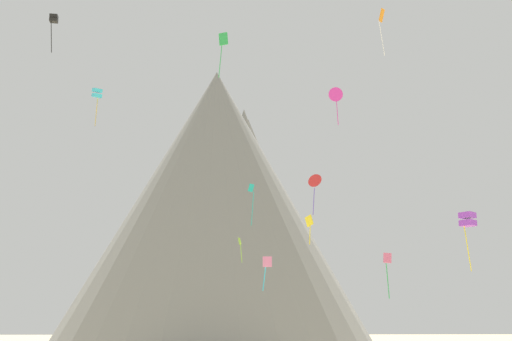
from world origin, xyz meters
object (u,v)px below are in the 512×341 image
(kite_lime_mid, at_px, (240,244))
(kite_violet_low, at_px, (468,220))
(kite_green_high, at_px, (223,44))
(kite_rainbow_low, at_px, (388,265))
(kite_orange_high, at_px, (382,22))
(kite_magenta_high, at_px, (336,95))
(kite_pink_low, at_px, (267,266))
(kite_yellow_low, at_px, (309,223))
(rock_massif, at_px, (226,211))
(kite_teal_mid, at_px, (252,196))
(kite_black_high, at_px, (54,19))
(kite_red_mid, at_px, (315,181))
(kite_cyan_high, at_px, (97,93))

(kite_lime_mid, bearing_deg, kite_violet_low, 73.06)
(kite_green_high, distance_m, kite_rainbow_low, 29.09)
(kite_orange_high, distance_m, kite_magenta_high, 10.02)
(kite_lime_mid, bearing_deg, kite_pink_low, 35.10)
(kite_yellow_low, bearing_deg, kite_rainbow_low, -73.30)
(rock_massif, distance_m, kite_rainbow_low, 62.05)
(kite_magenta_high, height_order, kite_lime_mid, kite_magenta_high)
(kite_teal_mid, height_order, kite_magenta_high, kite_magenta_high)
(kite_violet_low, bearing_deg, kite_orange_high, -107.43)
(kite_rainbow_low, bearing_deg, kite_lime_mid, 174.27)
(kite_yellow_low, bearing_deg, kite_teal_mid, 30.35)
(kite_rainbow_low, bearing_deg, kite_magenta_high, 150.98)
(kite_violet_low, height_order, kite_yellow_low, kite_violet_low)
(kite_teal_mid, xyz_separation_m, kite_magenta_high, (9.96, -4.57, 11.64))
(rock_massif, xyz_separation_m, kite_violet_low, (22.00, -60.36, -11.06))
(rock_massif, height_order, kite_magenta_high, rock_massif)
(kite_black_high, height_order, kite_lime_mid, kite_black_high)
(kite_black_high, bearing_deg, kite_red_mid, -169.56)
(kite_pink_low, height_order, kite_teal_mid, kite_teal_mid)
(kite_cyan_high, distance_m, kite_rainbow_low, 48.95)
(kite_orange_high, height_order, kite_magenta_high, kite_orange_high)
(kite_magenta_high, relative_size, kite_lime_mid, 1.48)
(kite_magenta_high, bearing_deg, kite_red_mid, -59.08)
(kite_green_high, distance_m, kite_lime_mid, 25.82)
(kite_magenta_high, bearing_deg, kite_teal_mid, -19.24)
(kite_pink_low, distance_m, kite_teal_mid, 28.41)
(kite_orange_high, distance_m, kite_teal_mid, 25.80)
(kite_teal_mid, xyz_separation_m, kite_lime_mid, (-1.31, 3.65, -5.47))
(kite_pink_low, xyz_separation_m, kite_cyan_high, (-21.23, 33.78, 26.52))
(rock_massif, bearing_deg, kite_magenta_high, -73.86)
(kite_yellow_low, height_order, kite_black_high, kite_black_high)
(kite_yellow_low, bearing_deg, kite_lime_mid, 31.28)
(kite_yellow_low, distance_m, kite_red_mid, 19.80)
(kite_yellow_low, bearing_deg, kite_orange_high, -33.79)
(kite_pink_low, xyz_separation_m, kite_violet_low, (18.86, 6.33, 4.81))
(rock_massif, height_order, kite_cyan_high, rock_massif)
(kite_teal_mid, bearing_deg, kite_yellow_low, 119.97)
(kite_cyan_high, bearing_deg, kite_magenta_high, 126.33)
(kite_orange_high, distance_m, kite_yellow_low, 28.30)
(kite_green_high, xyz_separation_m, kite_lime_mid, (2.38, 16.64, -19.61))
(kite_yellow_low, xyz_separation_m, kite_cyan_high, (-25.78, 25.51, 21.84))
(kite_cyan_high, bearing_deg, rock_massif, -151.29)
(kite_black_high, bearing_deg, kite_teal_mid, -163.99)
(kite_rainbow_low, bearing_deg, rock_massif, 157.22)
(kite_lime_mid, bearing_deg, kite_cyan_high, -68.52)
(kite_teal_mid, bearing_deg, kite_red_mid, -165.83)
(rock_massif, height_order, kite_yellow_low, rock_massif)
(kite_violet_low, bearing_deg, kite_yellow_low, -47.12)
(rock_massif, xyz_separation_m, kite_teal_mid, (3.05, -40.39, -5.11))
(kite_pink_low, height_order, kite_rainbow_low, kite_rainbow_low)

